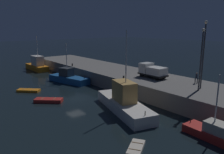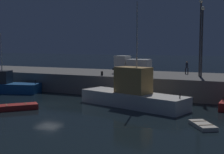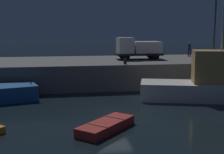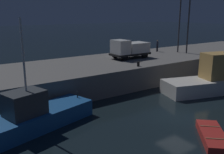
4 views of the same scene
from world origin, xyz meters
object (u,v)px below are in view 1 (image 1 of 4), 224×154
(bollard_west, at_px, (72,65))
(utility_truck, at_px, (152,71))
(fishing_trawler_red, at_px, (124,102))
(fishing_boat_orange, at_px, (37,65))
(bollard_central, at_px, (124,77))
(fishing_boat_white, at_px, (219,135))
(rowboat_white_mid, at_px, (29,90))
(dockworker, at_px, (196,77))
(lamp_post_west, at_px, (204,50))
(fishing_boat_blue, at_px, (68,78))
(dinghy_orange_near, at_px, (49,100))
(dinghy_red_small, at_px, (136,148))
(lamp_post_east, at_px, (201,55))

(bollard_west, bearing_deg, utility_truck, 13.95)
(fishing_trawler_red, distance_m, bollard_west, 23.81)
(bollard_west, bearing_deg, fishing_boat_orange, -165.93)
(fishing_trawler_red, height_order, bollard_central, fishing_trawler_red)
(fishing_boat_white, distance_m, rowboat_white_mid, 30.62)
(fishing_trawler_red, distance_m, dockworker, 12.83)
(fishing_boat_white, xyz_separation_m, lamp_post_west, (-6.95, 8.27, 7.20))
(fishing_boat_blue, xyz_separation_m, dinghy_orange_near, (9.17, -8.31, -0.69))
(fishing_boat_blue, bearing_deg, dinghy_orange_near, -42.20)
(fishing_boat_white, distance_m, dinghy_red_small, 8.49)
(bollard_west, bearing_deg, lamp_post_west, 9.60)
(fishing_boat_white, xyz_separation_m, dockworker, (-8.95, 10.48, 2.77))
(fishing_boat_orange, xyz_separation_m, dinghy_red_small, (43.90, -7.69, -1.20))
(fishing_boat_orange, relative_size, lamp_post_west, 0.96)
(bollard_central, bearing_deg, fishing_boat_orange, -173.30)
(dinghy_orange_near, xyz_separation_m, rowboat_white_mid, (-7.52, -0.38, -0.06))
(lamp_post_east, bearing_deg, dockworker, 124.85)
(utility_truck, relative_size, dockworker, 3.01)
(dinghy_red_small, height_order, dockworker, dockworker)
(dinghy_orange_near, xyz_separation_m, lamp_post_west, (14.95, 16.35, 7.62))
(bollard_west, bearing_deg, lamp_post_east, 7.01)
(fishing_boat_white, height_order, fishing_boat_orange, fishing_boat_orange)
(fishing_trawler_red, xyz_separation_m, lamp_post_east, (5.47, 8.80, 6.10))
(lamp_post_west, relative_size, dockworker, 5.56)
(rowboat_white_mid, distance_m, lamp_post_east, 28.55)
(rowboat_white_mid, bearing_deg, fishing_trawler_red, 20.98)
(utility_truck, distance_m, dockworker, 7.33)
(fishing_boat_orange, xyz_separation_m, dockworker, (39.05, 10.20, 2.09))
(lamp_post_west, bearing_deg, fishing_boat_orange, -168.99)
(lamp_post_east, relative_size, bollard_west, 15.85)
(fishing_trawler_red, xyz_separation_m, bollard_west, (-23.17, 5.28, 1.48))
(fishing_boat_blue, relative_size, rowboat_white_mid, 2.55)
(fishing_trawler_red, distance_m, rowboat_white_mid, 18.69)
(rowboat_white_mid, xyz_separation_m, dinghy_red_small, (25.33, 1.05, -0.04))
(fishing_boat_white, bearing_deg, bollard_central, 168.36)
(lamp_post_west, xyz_separation_m, dockworker, (-1.99, 2.21, -4.43))
(dinghy_red_small, xyz_separation_m, lamp_post_west, (-2.86, 15.68, 7.72))
(fishing_boat_white, height_order, lamp_post_east, lamp_post_east)
(dinghy_red_small, distance_m, dockworker, 18.83)
(fishing_boat_white, distance_m, fishing_boat_orange, 48.00)
(rowboat_white_mid, xyz_separation_m, lamp_post_east, (22.89, 15.48, 7.17))
(dinghy_red_small, bearing_deg, fishing_trawler_red, 144.57)
(fishing_boat_white, distance_m, bollard_central, 18.79)
(utility_truck, height_order, bollard_central, utility_truck)
(dinghy_orange_near, distance_m, bollard_west, 17.79)
(dinghy_red_small, bearing_deg, utility_truck, 127.05)
(dinghy_orange_near, height_order, dinghy_red_small, dinghy_orange_near)
(dockworker, bearing_deg, rowboat_white_mid, -137.23)
(fishing_boat_blue, xyz_separation_m, bollard_central, (12.78, 3.54, 1.80))
(lamp_post_west, bearing_deg, dinghy_red_small, -79.66)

